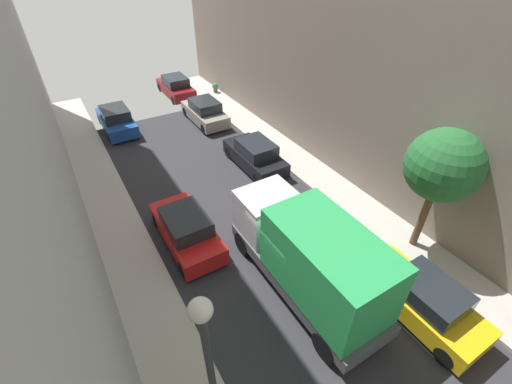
{
  "coord_description": "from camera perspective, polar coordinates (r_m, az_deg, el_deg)",
  "views": [
    {
      "loc": [
        -5.51,
        -6.77,
        10.32
      ],
      "look_at": [
        1.18,
        4.24,
        0.5
      ],
      "focal_mm": 23.88,
      "sensor_mm": 36.0,
      "label": 1
    }
  ],
  "objects": [
    {
      "name": "parked_car_left_2",
      "position": [
        14.2,
        -11.57,
        -6.19
      ],
      "size": [
        1.78,
        4.2,
        1.57
      ],
      "color": "red",
      "rests_on": "ground"
    },
    {
      "name": "lamp_post",
      "position": [
        7.37,
        -7.92,
        -26.12
      ],
      "size": [
        0.44,
        0.44,
        5.48
      ],
      "color": "#333338",
      "rests_on": "sidewalk_left"
    },
    {
      "name": "delivery_truck",
      "position": [
        11.62,
        8.94,
        -10.54
      ],
      "size": [
        2.26,
        6.6,
        3.38
      ],
      "color": "#4C4C51",
      "rests_on": "ground"
    },
    {
      "name": "street_tree_1",
      "position": [
        13.43,
        28.85,
        3.85
      ],
      "size": [
        2.62,
        2.62,
        5.11
      ],
      "color": "brown",
      "rests_on": "sidewalk_right"
    },
    {
      "name": "potted_plant_0",
      "position": [
        28.55,
        -6.84,
        17.06
      ],
      "size": [
        0.48,
        0.48,
        0.73
      ],
      "color": "slate",
      "rests_on": "sidewalk_right"
    },
    {
      "name": "parked_car_right_3",
      "position": [
        23.79,
        -8.55,
        13.1
      ],
      "size": [
        1.78,
        4.2,
        1.57
      ],
      "color": "gray",
      "rests_on": "ground"
    },
    {
      "name": "sidewalk_left",
      "position": [
        12.29,
        -15.62,
        -21.38
      ],
      "size": [
        2.0,
        44.0,
        0.15
      ],
      "primitive_type": "cube",
      "color": "#B7B2A8",
      "rests_on": "ground"
    },
    {
      "name": "parked_car_right_2",
      "position": [
        18.56,
        -0.14,
        6.17
      ],
      "size": [
        1.78,
        4.2,
        1.57
      ],
      "color": "black",
      "rests_on": "ground"
    },
    {
      "name": "parked_car_right_4",
      "position": [
        28.57,
        -13.28,
        16.73
      ],
      "size": [
        1.78,
        4.2,
        1.57
      ],
      "color": "maroon",
      "rests_on": "ground"
    },
    {
      "name": "parked_car_right_1",
      "position": [
        12.96,
        26.18,
        -15.86
      ],
      "size": [
        1.78,
        4.2,
        1.57
      ],
      "color": "gold",
      "rests_on": "ground"
    },
    {
      "name": "ground",
      "position": [
        13.51,
        5.19,
        -12.68
      ],
      "size": [
        32.0,
        32.0,
        0.0
      ],
      "primitive_type": "plane",
      "color": "#2D2D33"
    },
    {
      "name": "building_right",
      "position": [
        16.19,
        36.38,
        22.28
      ],
      "size": [
        6.0,
        44.0,
        15.78
      ],
      "primitive_type": "cube",
      "color": "gray",
      "rests_on": "ground"
    },
    {
      "name": "sidewalk_right",
      "position": [
        16.16,
        19.85,
        -4.74
      ],
      "size": [
        2.0,
        44.0,
        0.15
      ],
      "primitive_type": "cube",
      "color": "#B7B2A8",
      "rests_on": "ground"
    },
    {
      "name": "parked_car_left_3",
      "position": [
        24.15,
        -22.34,
        11.07
      ],
      "size": [
        1.78,
        4.2,
        1.57
      ],
      "color": "#194799",
      "rests_on": "ground"
    }
  ]
}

